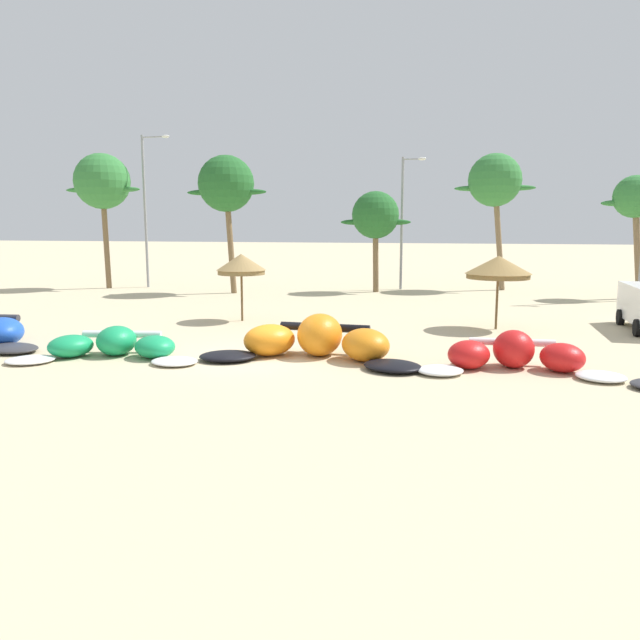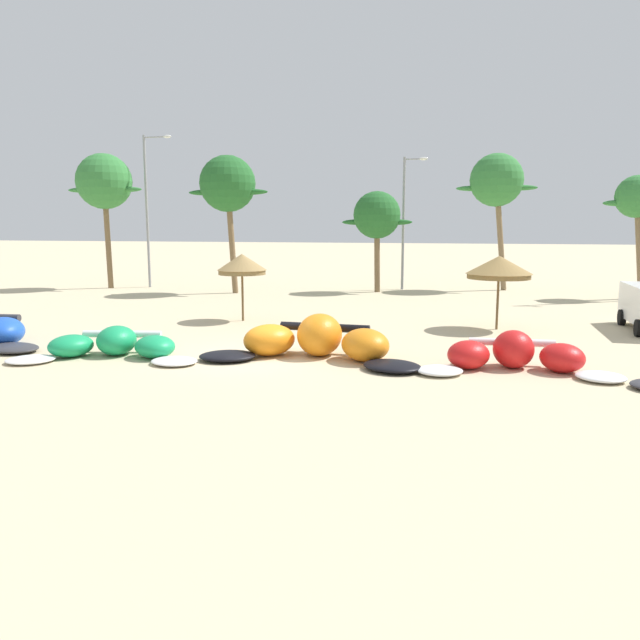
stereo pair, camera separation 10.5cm
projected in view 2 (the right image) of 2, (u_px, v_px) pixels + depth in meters
The scene contains 13 objects.
ground_plane at pixel (254, 357), 20.31m from camera, with size 260.00×260.00×0.00m, color beige.
kite_left at pixel (113, 346), 20.28m from camera, with size 6.34×3.51×0.98m.
kite_left_of_center at pixel (316, 342), 20.10m from camera, with size 7.53×3.55×1.41m.
kite_center at pixel (515, 356), 18.42m from camera, with size 6.10×2.92×1.15m.
beach_umbrella_near_van at pixel (242, 264), 27.64m from camera, with size 2.22×2.22×3.03m.
beach_umbrella_middle at pixel (499, 267), 25.32m from camera, with size 2.70×2.70×3.06m.
palm_leftmost at pixel (104, 182), 41.48m from camera, with size 5.55×3.70×9.06m.
palm_left at pixel (228, 185), 38.51m from camera, with size 5.27×3.51×8.62m.
palm_left_of_gap at pixel (377, 216), 39.36m from camera, with size 4.52×3.01×6.44m.
palm_center_left at pixel (497, 181), 40.28m from camera, with size 5.18×3.45×8.94m.
palm_center_right at pixel (637, 199), 35.64m from camera, with size 3.69×2.46×7.17m.
lamppost_west at pixel (149, 204), 42.30m from camera, with size 2.10×0.24×10.31m.
lamppost_west_center at pixel (405, 216), 40.92m from camera, with size 1.60×0.24×8.72m.
Camera 2 is at (6.72, -18.84, 4.31)m, focal length 34.65 mm.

